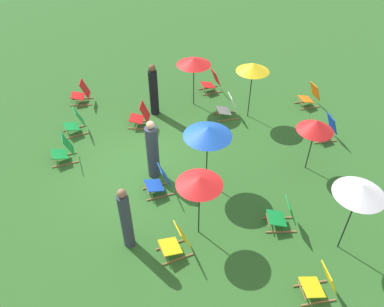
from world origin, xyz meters
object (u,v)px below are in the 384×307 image
object	(u,v)px
deckchair_7	(320,283)
umbrella_1	(253,67)
deckchair_0	(310,96)
deckchair_6	(212,82)
person_2	(154,91)
deckchair_12	(64,150)
deckchair_5	(326,129)
deckchair_4	(283,215)
umbrella_0	(194,61)
person_1	(126,220)
deckchair_9	(141,116)
deckchair_2	(82,93)
deckchair_8	(160,181)
deckchair_11	(76,123)
umbrella_2	(316,125)
deckchair_3	(176,242)
person_0	(153,151)
deckchair_10	(228,107)
umbrella_4	(361,190)
umbrella_5	(208,132)
umbrella_3	(199,181)

from	to	relation	value
deckchair_7	umbrella_1	xyz separation A→B (m)	(-6.61, 0.35, 1.46)
deckchair_0	umbrella_1	size ratio (longest dim) A/B	0.42
deckchair_6	person_2	world-z (taller)	person_2
deckchair_12	deckchair_5	bearing A→B (deg)	77.55
deckchair_4	umbrella_0	distance (m)	6.07
deckchair_6	deckchair_12	bearing A→B (deg)	-67.35
person_1	deckchair_9	bearing A→B (deg)	80.05
deckchair_2	person_1	distance (m)	6.70
deckchair_7	umbrella_1	bearing A→B (deg)	176.29
person_1	deckchair_0	bearing A→B (deg)	34.49
deckchair_8	umbrella_1	xyz separation A→B (m)	(-3.12, 3.31, 1.46)
deckchair_11	umbrella_2	size ratio (longest dim) A/B	0.52
person_2	person_1	bearing A→B (deg)	31.43
deckchair_3	umbrella_2	world-z (taller)	umbrella_2
deckchair_6	person_2	bearing A→B (deg)	-72.38
deckchair_0	deckchair_11	xyz separation A→B (m)	(0.34, -8.03, 0.00)
deckchair_7	umbrella_2	bearing A→B (deg)	160.49
deckchair_3	deckchair_7	bearing A→B (deg)	47.35
deckchair_6	person_0	xyz separation A→B (m)	(4.28, -2.51, 0.49)
deckchair_11	umbrella_1	size ratio (longest dim) A/B	0.44
person_0	deckchair_6	bearing A→B (deg)	41.36
umbrella_0	umbrella_1	xyz separation A→B (m)	(1.04, 1.71, 0.17)
deckchair_10	umbrella_0	world-z (taller)	umbrella_0
umbrella_2	umbrella_1	bearing A→B (deg)	-161.62
deckchair_0	person_2	world-z (taller)	person_2
deckchair_3	deckchair_12	bearing A→B (deg)	-157.19
person_1	person_0	bearing A→B (deg)	68.12
umbrella_4	umbrella_0	bearing A→B (deg)	-160.62
deckchair_3	deckchair_11	distance (m)	5.72
deckchair_4	deckchair_6	xyz separation A→B (m)	(-6.62, -0.42, 0.00)
person_2	umbrella_4	bearing A→B (deg)	73.28
deckchair_6	deckchair_10	world-z (taller)	same
umbrella_0	umbrella_4	size ratio (longest dim) A/B	0.88
deckchair_10	umbrella_5	xyz separation A→B (m)	(3.03, -1.33, 1.37)
umbrella_2	deckchair_11	bearing A→B (deg)	-113.00
deckchair_3	deckchair_10	distance (m)	5.73
person_1	deckchair_7	bearing A→B (deg)	-29.65
deckchair_9	deckchair_0	bearing A→B (deg)	106.52
deckchair_12	umbrella_2	world-z (taller)	umbrella_2
deckchair_12	umbrella_2	size ratio (longest dim) A/B	0.50
deckchair_6	deckchair_11	bearing A→B (deg)	-78.82
deckchair_4	umbrella_1	world-z (taller)	umbrella_1
umbrella_4	deckchair_0	bearing A→B (deg)	163.83
umbrella_3	umbrella_1	bearing A→B (deg)	151.48
umbrella_5	umbrella_2	bearing A→B (deg)	92.52
deckchair_5	deckchair_11	xyz separation A→B (m)	(-1.58, -7.76, 0.00)
umbrella_1	umbrella_3	bearing A→B (deg)	-28.52
deckchair_0	deckchair_7	bearing A→B (deg)	-28.11
deckchair_9	umbrella_4	bearing A→B (deg)	50.70
deckchair_8	person_2	xyz separation A→B (m)	(-3.81, 0.19, 0.51)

